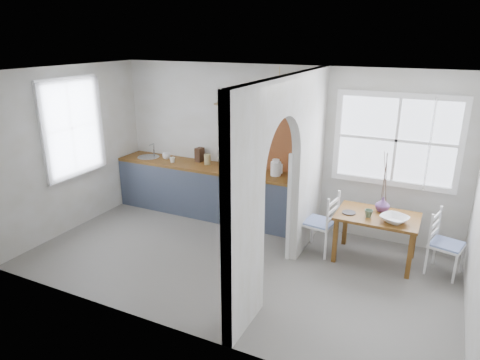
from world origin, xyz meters
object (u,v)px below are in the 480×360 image
at_px(dining_table, 375,238).
at_px(chair_left, 319,222).
at_px(kettle, 276,167).
at_px(vase, 383,204).
at_px(chair_right, 447,244).

bearing_deg(dining_table, chair_left, -173.40).
relative_size(dining_table, kettle, 4.07).
bearing_deg(dining_table, vase, 80.89).
bearing_deg(kettle, vase, -13.18).
bearing_deg(vase, chair_left, -162.45).
height_order(dining_table, chair_left, chair_left).
bearing_deg(chair_right, chair_left, 108.14).
relative_size(dining_table, vase, 5.36).
distance_m(chair_left, kettle, 1.17).
relative_size(chair_left, vase, 4.54).
xyz_separation_m(dining_table, chair_left, (-0.78, -0.08, 0.12)).
distance_m(chair_right, kettle, 2.66).
bearing_deg(dining_table, kettle, 166.54).
relative_size(chair_right, vase, 4.24).
bearing_deg(chair_left, kettle, -111.37).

